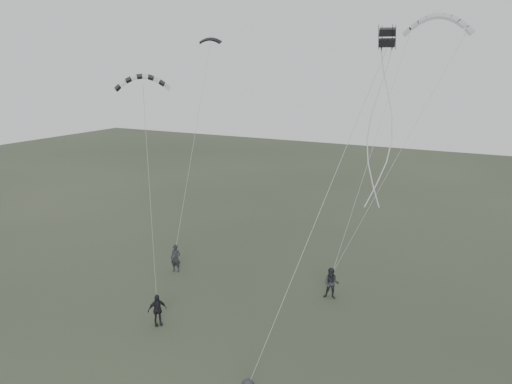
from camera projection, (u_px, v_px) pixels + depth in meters
The scene contains 8 objects.
ground at pixel (190, 337), 26.59m from camera, with size 140.00×140.00×0.00m, color #2D3726.
flyer_left at pixel (176, 258), 34.91m from camera, with size 0.71×0.47×1.96m, color black.
flyer_right at pixel (331, 283), 30.83m from camera, with size 0.96×0.75×1.98m, color #25252A.
flyer_center at pixel (157, 310), 27.61m from camera, with size 1.07×0.45×1.83m, color black.
kite_dark_small at pixel (210, 39), 36.10m from camera, with size 1.58×0.48×0.52m, color black, non-canonical shape.
kite_pale_large at pixel (439, 16), 29.66m from camera, with size 4.02×0.90×1.65m, color #A5A8AA, non-canonical shape.
kite_striped at pixel (142, 76), 28.24m from camera, with size 3.08×0.77×1.21m, color black, non-canonical shape.
kite_box at pixel (387, 37), 21.47m from camera, with size 0.69×0.69×0.74m, color black, non-canonical shape.
Camera 1 is at (14.17, -19.57, 13.99)m, focal length 35.00 mm.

